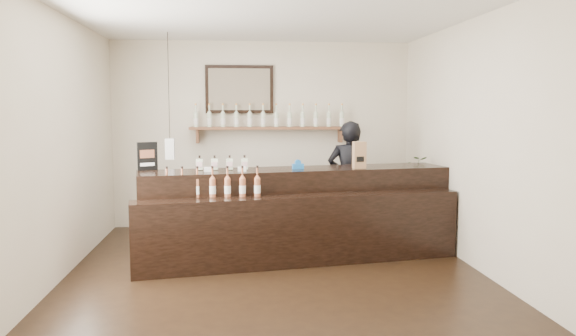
% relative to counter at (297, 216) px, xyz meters
% --- Properties ---
extents(ground, '(5.00, 5.00, 0.00)m').
position_rel_counter_xyz_m(ground, '(-0.32, -0.56, -0.50)').
color(ground, black).
rests_on(ground, ground).
extents(room_shell, '(5.00, 5.00, 5.00)m').
position_rel_counter_xyz_m(room_shell, '(-0.32, -0.56, 1.21)').
color(room_shell, beige).
rests_on(room_shell, ground).
extents(back_wall_decor, '(2.66, 0.96, 1.69)m').
position_rel_counter_xyz_m(back_wall_decor, '(-0.47, 1.81, 1.26)').
color(back_wall_decor, brown).
rests_on(back_wall_decor, ground).
extents(counter, '(3.85, 1.62, 1.23)m').
position_rel_counter_xyz_m(counter, '(0.00, 0.00, 0.00)').
color(counter, black).
rests_on(counter, ground).
extents(promo_sign, '(0.23, 0.12, 0.34)m').
position_rel_counter_xyz_m(promo_sign, '(-1.78, 0.12, 0.73)').
color(promo_sign, black).
rests_on(promo_sign, counter).
extents(paper_bag, '(0.16, 0.12, 0.33)m').
position_rel_counter_xyz_m(paper_bag, '(0.78, 0.11, 0.73)').
color(paper_bag, '#936747').
rests_on(paper_bag, counter).
extents(tape_dispenser, '(0.14, 0.07, 0.12)m').
position_rel_counter_xyz_m(tape_dispenser, '(0.02, 0.10, 0.61)').
color(tape_dispenser, blue).
rests_on(tape_dispenser, counter).
extents(side_cabinet, '(0.37, 0.51, 0.74)m').
position_rel_counter_xyz_m(side_cabinet, '(1.68, 0.80, -0.13)').
color(side_cabinet, brown).
rests_on(side_cabinet, ground).
extents(potted_plant, '(0.37, 0.32, 0.41)m').
position_rel_counter_xyz_m(potted_plant, '(1.68, 0.80, 0.45)').
color(potted_plant, '#375F26').
rests_on(potted_plant, side_cabinet).
extents(shopkeeper, '(0.73, 0.55, 1.83)m').
position_rel_counter_xyz_m(shopkeeper, '(0.83, 0.99, 0.42)').
color(shopkeeper, black).
rests_on(shopkeeper, ground).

